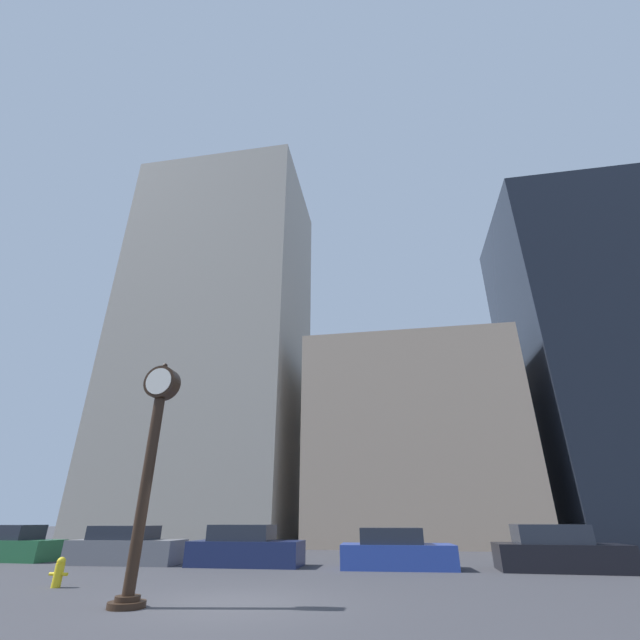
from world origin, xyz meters
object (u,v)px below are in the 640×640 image
at_px(fire_hydrant_near, 59,572).
at_px(car_green, 11,546).
at_px(street_clock, 151,456).
at_px(car_blue, 396,551).
at_px(car_black, 558,551).
at_px(car_grey, 126,548).
at_px(car_navy, 246,548).

bearing_deg(fire_hydrant_near, car_green, 139.22).
height_order(street_clock, car_blue, street_clock).
height_order(car_blue, car_black, car_black).
bearing_deg(car_grey, street_clock, -59.57).
height_order(street_clock, fire_hydrant_near, street_clock).
distance_m(car_green, car_blue, 16.85).
distance_m(car_grey, car_blue, 10.95).
distance_m(car_green, car_grey, 5.92).
xyz_separation_m(car_blue, fire_hydrant_near, (-8.96, -6.28, -0.21)).
height_order(car_blue, fire_hydrant_near, car_blue).
relative_size(car_green, car_blue, 1.02).
relative_size(street_clock, car_black, 1.21).
xyz_separation_m(car_green, car_grey, (5.89, -0.53, 0.00)).
bearing_deg(car_blue, car_green, 175.12).
height_order(car_grey, car_black, car_black).
height_order(car_green, car_blue, car_green).
xyz_separation_m(street_clock, car_blue, (5.44, 8.62, -2.42)).
relative_size(car_green, car_grey, 0.95).
relative_size(car_grey, car_blue, 1.08).
bearing_deg(car_navy, car_black, -0.49).
bearing_deg(car_black, fire_hydrant_near, -154.42).
height_order(car_green, car_navy, car_navy).
xyz_separation_m(street_clock, car_green, (-11.40, 9.14, -2.39)).
bearing_deg(car_navy, street_clock, -88.13).
height_order(car_grey, fire_hydrant_near, car_grey).
bearing_deg(car_grey, car_black, -1.71).
distance_m(car_green, car_navy, 11.00).
bearing_deg(street_clock, car_navy, 92.71).
bearing_deg(car_black, car_grey, -177.56).
bearing_deg(car_navy, car_blue, -1.42).
xyz_separation_m(car_navy, car_blue, (5.85, -0.06, -0.04)).
bearing_deg(car_black, street_clock, -139.89).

